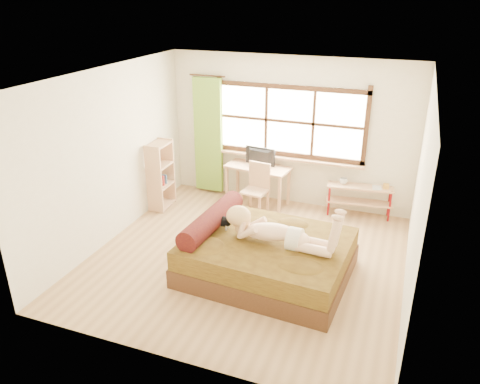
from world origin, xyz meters
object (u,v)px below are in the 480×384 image
at_px(desk, 258,171).
at_px(chair, 257,186).
at_px(pipe_shelf, 360,194).
at_px(bookshelf, 161,175).
at_px(kitten, 222,220).
at_px(woman, 278,222).
at_px(bed, 264,255).

distance_m(desk, chair, 0.40).
height_order(pipe_shelf, bookshelf, bookshelf).
height_order(chair, bookshelf, bookshelf).
bearing_deg(chair, kitten, -80.32).
relative_size(pipe_shelf, bookshelf, 0.93).
xyz_separation_m(kitten, desk, (-0.18, 2.14, -0.05)).
bearing_deg(chair, pipe_shelf, 23.05).
distance_m(pipe_shelf, bookshelf, 3.58).
distance_m(woman, desk, 2.53).
bearing_deg(woman, kitten, 173.88).
bearing_deg(kitten, bookshelf, 146.18).
bearing_deg(pipe_shelf, kitten, -133.80).
height_order(bed, kitten, bed).
distance_m(chair, pipe_shelf, 1.82).
bearing_deg(bookshelf, pipe_shelf, 12.76).
bearing_deg(woman, desk, 118.26).
xyz_separation_m(bed, woman, (0.20, -0.05, 0.58)).
xyz_separation_m(desk, chair, (0.11, -0.37, -0.12)).
bearing_deg(bookshelf, bed, -32.77).
bearing_deg(pipe_shelf, chair, -171.59).
relative_size(woman, bookshelf, 1.25).
xyz_separation_m(bed, desk, (-0.84, 2.24, 0.34)).
height_order(chair, pipe_shelf, chair).
bearing_deg(bookshelf, chair, 11.84).
bearing_deg(pipe_shelf, bed, -120.50).
xyz_separation_m(desk, bookshelf, (-1.59, -0.78, -0.00)).
height_order(kitten, pipe_shelf, kitten).
xyz_separation_m(woman, chair, (-0.94, 1.93, -0.37)).
distance_m(chair, bookshelf, 1.76).
height_order(woman, desk, woman).
bearing_deg(pipe_shelf, woman, -115.78).
distance_m(woman, kitten, 0.90).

